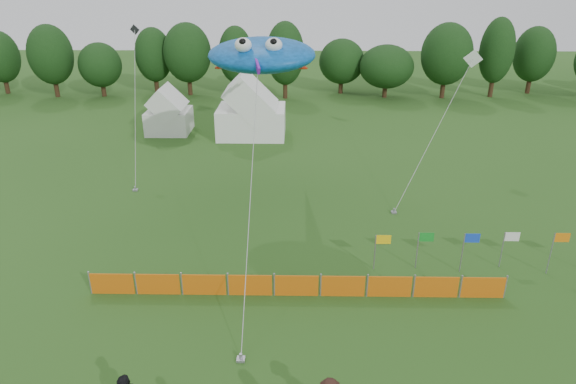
{
  "coord_description": "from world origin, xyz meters",
  "views": [
    {
      "loc": [
        0.32,
        -11.97,
        13.01
      ],
      "look_at": [
        0.0,
        6.0,
        5.2
      ],
      "focal_mm": 32.0,
      "sensor_mm": 36.0,
      "label": 1
    }
  ],
  "objects_px": {
    "barrier_fence": "(296,286)",
    "stingray_kite": "(262,54)",
    "tent_left": "(169,114)",
    "tent_right": "(251,112)"
  },
  "relations": [
    {
      "from": "barrier_fence",
      "to": "stingray_kite",
      "type": "height_order",
      "value": "stingray_kite"
    },
    {
      "from": "tent_left",
      "to": "tent_right",
      "type": "relative_size",
      "value": 0.64
    },
    {
      "from": "stingray_kite",
      "to": "tent_left",
      "type": "bearing_deg",
      "value": 122.41
    },
    {
      "from": "tent_right",
      "to": "stingray_kite",
      "type": "relative_size",
      "value": 0.26
    },
    {
      "from": "barrier_fence",
      "to": "tent_left",
      "type": "bearing_deg",
      "value": 114.55
    },
    {
      "from": "tent_left",
      "to": "stingray_kite",
      "type": "xyz_separation_m",
      "value": [
        9.11,
        -14.35,
        7.17
      ]
    },
    {
      "from": "tent_left",
      "to": "barrier_fence",
      "type": "height_order",
      "value": "tent_left"
    },
    {
      "from": "tent_left",
      "to": "stingray_kite",
      "type": "distance_m",
      "value": 18.45
    },
    {
      "from": "tent_left",
      "to": "tent_right",
      "type": "bearing_deg",
      "value": -7.14
    },
    {
      "from": "tent_right",
      "to": "tent_left",
      "type": "bearing_deg",
      "value": 172.86
    }
  ]
}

